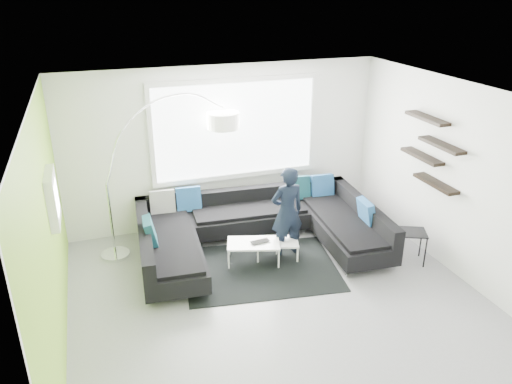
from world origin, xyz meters
TOP-DOWN VIEW (x-y plane):
  - ground at (0.00, 0.00)m, footprint 5.50×5.50m
  - room_shell at (0.04, 0.21)m, footprint 5.54×5.04m
  - sectional_sofa at (0.20, 1.19)m, footprint 3.91×2.58m
  - rug at (0.04, 0.68)m, footprint 2.49×1.96m
  - coffee_table at (0.20, 0.93)m, footprint 1.16×0.88m
  - arc_lamp at (-2.02, 1.80)m, footprint 2.43×1.27m
  - side_table at (2.33, 0.15)m, footprint 0.49×0.49m
  - person at (0.58, 1.00)m, footprint 0.57×0.41m
  - laptop at (0.11, 0.85)m, footprint 0.34×0.26m

SIDE VIEW (x-z plane):
  - ground at x=0.00m, z-range 0.00..0.00m
  - rug at x=0.04m, z-range 0.00..0.01m
  - coffee_table at x=0.20m, z-range 0.00..0.34m
  - side_table at x=2.33m, z-range 0.00..0.51m
  - laptop at x=0.11m, z-range 0.34..0.36m
  - sectional_sofa at x=0.20m, z-range -0.05..0.76m
  - person at x=0.58m, z-range 0.00..1.47m
  - arc_lamp at x=-2.02m, z-range 0.00..2.47m
  - room_shell at x=0.04m, z-range 0.40..3.22m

